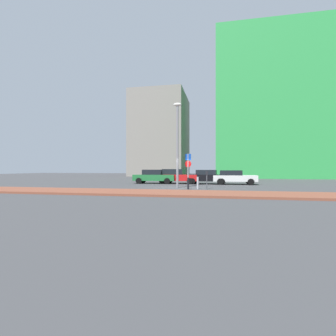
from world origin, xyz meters
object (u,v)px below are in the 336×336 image
(parked_car_red, at_px, (177,176))
(parked_car_white, at_px, (234,177))
(parking_sign_post, at_px, (188,166))
(parked_car_green, at_px, (154,176))
(traffic_bollard_mid, at_px, (198,183))
(parking_meter, at_px, (207,178))
(parked_car_black, at_px, (208,177))
(traffic_bollard_near, at_px, (188,183))
(street_lamp, at_px, (177,138))

(parked_car_red, bearing_deg, parked_car_white, -3.61)
(parked_car_red, bearing_deg, parking_sign_post, -68.55)
(parked_car_green, height_order, traffic_bollard_mid, parked_car_green)
(parking_meter, bearing_deg, parked_car_white, 69.64)
(parking_sign_post, bearing_deg, parked_car_white, 44.89)
(parked_car_red, height_order, parked_car_black, parked_car_red)
(parked_car_red, bearing_deg, traffic_bollard_near, -73.76)
(parked_car_red, relative_size, traffic_bollard_mid, 4.64)
(parked_car_black, distance_m, traffic_bollard_near, 7.27)
(parking_meter, relative_size, traffic_bollard_mid, 1.44)
(traffic_bollard_near, relative_size, traffic_bollard_mid, 0.94)
(parked_car_white, xyz_separation_m, traffic_bollard_near, (-3.89, -6.96, -0.30))
(street_lamp, relative_size, traffic_bollard_mid, 7.40)
(traffic_bollard_near, bearing_deg, parked_car_white, 60.81)
(parked_car_green, relative_size, street_lamp, 0.63)
(street_lamp, bearing_deg, parked_car_white, 47.68)
(parking_sign_post, height_order, street_lamp, street_lamp)
(parking_meter, bearing_deg, traffic_bollard_mid, 179.99)
(street_lamp, xyz_separation_m, traffic_bollard_near, (1.10, -1.48, -3.80))
(parked_car_white, distance_m, traffic_bollard_mid, 7.31)
(parked_car_green, distance_m, parking_sign_post, 6.06)
(parked_car_black, xyz_separation_m, parking_meter, (0.23, -6.79, 0.14))
(parking_sign_post, bearing_deg, traffic_bollard_mid, -65.95)
(parked_car_green, bearing_deg, traffic_bollard_mid, -51.12)
(parking_sign_post, xyz_separation_m, traffic_bollard_mid, (1.06, -2.38, -1.39))
(street_lamp, height_order, traffic_bollard_near, street_lamp)
(street_lamp, bearing_deg, parking_meter, -23.45)
(parked_car_red, height_order, parked_car_white, parked_car_red)
(parked_car_green, distance_m, parked_car_white, 8.46)
(parked_car_black, relative_size, parking_meter, 3.21)
(parking_sign_post, distance_m, traffic_bollard_mid, 2.95)
(parked_car_black, height_order, traffic_bollard_mid, parked_car_black)
(parked_car_green, xyz_separation_m, parked_car_red, (2.43, 0.39, 0.04))
(parked_car_red, distance_m, street_lamp, 6.88)
(parking_meter, xyz_separation_m, traffic_bollard_near, (-1.44, -0.37, -0.46))
(parked_car_white, height_order, traffic_bollard_mid, parked_car_white)
(parked_car_black, height_order, traffic_bollard_near, parked_car_black)
(street_lamp, distance_m, traffic_bollard_near, 4.23)
(traffic_bollard_near, bearing_deg, parking_meter, 14.56)
(parked_car_green, xyz_separation_m, parked_car_white, (8.46, 0.01, -0.01))
(street_lamp, height_order, traffic_bollard_mid, street_lamp)
(parked_car_black, relative_size, parking_sign_post, 1.53)
(street_lamp, bearing_deg, parked_car_green, 122.41)
(parked_car_green, bearing_deg, parked_car_red, 9.21)
(parked_car_green, xyz_separation_m, traffic_bollard_mid, (5.30, -6.57, -0.28))
(parked_car_black, bearing_deg, traffic_bollard_mid, -94.13)
(parked_car_red, xyz_separation_m, street_lamp, (1.04, -5.86, 3.45))
(traffic_bollard_near, bearing_deg, parked_car_green, 123.36)
(street_lamp, bearing_deg, traffic_bollard_mid, -31.14)
(parked_car_green, height_order, parking_sign_post, parking_sign_post)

